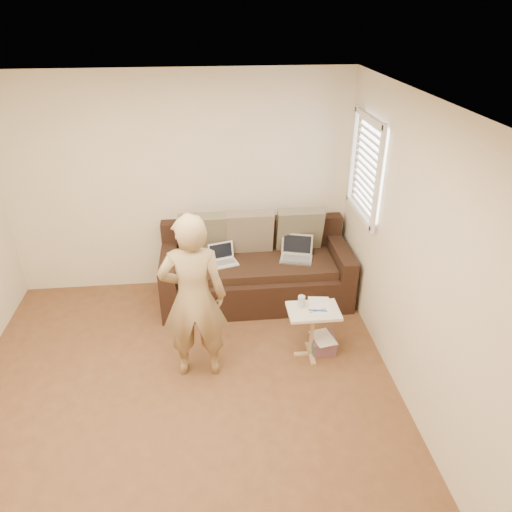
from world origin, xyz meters
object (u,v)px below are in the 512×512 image
object	(u,v)px
drinking_glass	(301,302)
laptop_white	(224,264)
sofa	(256,267)
laptop_silver	(296,260)
person	(194,298)
side_table	(312,332)
striped_box	(323,344)

from	to	relation	value
drinking_glass	laptop_white	bearing A→B (deg)	125.53
sofa	laptop_silver	world-z (taller)	sofa
drinking_glass	person	bearing A→B (deg)	-170.36
side_table	sofa	bearing A→B (deg)	111.99
side_table	laptop_white	bearing A→B (deg)	127.74
person	laptop_silver	bearing A→B (deg)	-133.87
sofa	person	bearing A→B (deg)	-119.63
person	side_table	bearing A→B (deg)	-173.65
laptop_silver	laptop_white	distance (m)	0.85
side_table	striped_box	bearing A→B (deg)	20.24
striped_box	person	bearing A→B (deg)	-172.89
sofa	laptop_white	bearing A→B (deg)	-172.66
sofa	side_table	distance (m)	1.21
drinking_glass	striped_box	size ratio (longest dim) A/B	0.46
drinking_glass	sofa	bearing A→B (deg)	107.93
sofa	laptop_white	distance (m)	0.39
person	drinking_glass	bearing A→B (deg)	-169.52
sofa	striped_box	xyz separation A→B (m)	(0.58, -1.06, -0.34)
laptop_silver	striped_box	size ratio (longest dim) A/B	1.42
sofa	striped_box	size ratio (longest dim) A/B	8.51
person	drinking_glass	xyz separation A→B (m)	(1.03, 0.18, -0.23)
laptop_white	person	size ratio (longest dim) A/B	0.18
laptop_silver	laptop_white	xyz separation A→B (m)	(-0.85, -0.00, 0.00)
laptop_silver	striped_box	bearing A→B (deg)	-67.94
person	laptop_white	bearing A→B (deg)	-104.44
sofa	side_table	xyz separation A→B (m)	(0.45, -1.11, -0.15)
laptop_silver	drinking_glass	size ratio (longest dim) A/B	3.07
laptop_white	drinking_glass	bearing A→B (deg)	-70.71
laptop_silver	striped_box	distance (m)	1.11
laptop_silver	striped_box	world-z (taller)	laptop_silver
laptop_silver	side_table	world-z (taller)	laptop_silver
sofa	drinking_glass	distance (m)	1.12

